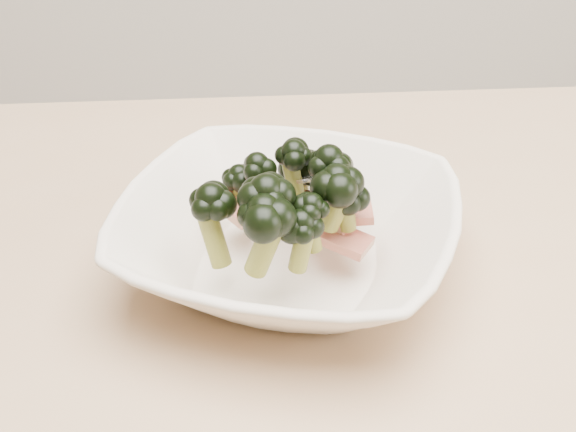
{
  "coord_description": "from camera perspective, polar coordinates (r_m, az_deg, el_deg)",
  "views": [
    {
      "loc": [
        -0.16,
        -0.43,
        1.12
      ],
      "look_at": [
        -0.12,
        0.07,
        0.8
      ],
      "focal_mm": 50.0,
      "sensor_mm": 36.0,
      "label": 1
    }
  ],
  "objects": [
    {
      "name": "dining_table",
      "position": [
        0.66,
        11.12,
        -13.88
      ],
      "size": [
        1.2,
        0.8,
        0.75
      ],
      "color": "tan",
      "rests_on": "ground"
    },
    {
      "name": "broccoli_dish",
      "position": [
        0.6,
        0.07,
        -0.95
      ],
      "size": [
        0.32,
        0.32,
        0.11
      ],
      "color": "beige",
      "rests_on": "dining_table"
    }
  ]
}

